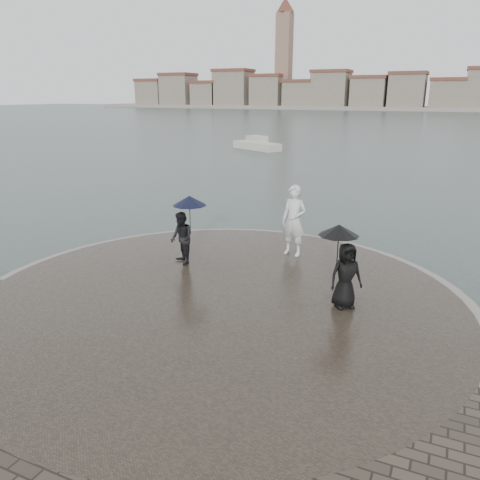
% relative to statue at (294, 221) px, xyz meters
% --- Properties ---
extents(ground, '(400.00, 400.00, 0.00)m').
position_rel_statue_xyz_m(ground, '(-0.67, -7.28, -1.45)').
color(ground, '#2B3835').
rests_on(ground, ground).
extents(kerb_ring, '(12.50, 12.50, 0.32)m').
position_rel_statue_xyz_m(kerb_ring, '(-0.67, -3.78, -1.29)').
color(kerb_ring, gray).
rests_on(kerb_ring, ground).
extents(quay_tip, '(11.90, 11.90, 0.36)m').
position_rel_statue_xyz_m(quay_tip, '(-0.67, -3.78, -1.27)').
color(quay_tip, '#2D261E').
rests_on(quay_tip, ground).
extents(statue, '(0.87, 0.65, 2.18)m').
position_rel_statue_xyz_m(statue, '(0.00, 0.00, 0.00)').
color(statue, silver).
rests_on(statue, quay_tip).
extents(visitor_left, '(1.22, 1.05, 2.04)m').
position_rel_statue_xyz_m(visitor_left, '(-2.63, -2.11, 0.00)').
color(visitor_left, black).
rests_on(visitor_left, quay_tip).
extents(visitor_right, '(1.18, 1.00, 1.95)m').
position_rel_statue_xyz_m(visitor_right, '(2.22, -3.04, -0.02)').
color(visitor_right, black).
rests_on(visitor_right, quay_tip).
extents(far_skyline, '(260.00, 20.00, 37.00)m').
position_rel_statue_xyz_m(far_skyline, '(-6.96, 153.43, 4.16)').
color(far_skyline, gray).
rests_on(far_skyline, ground).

